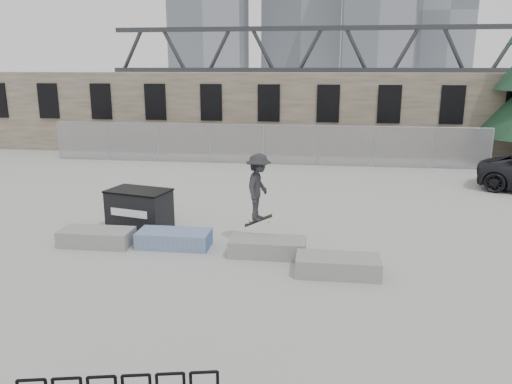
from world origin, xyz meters
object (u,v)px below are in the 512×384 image
at_px(planter_offset, 338,265).
at_px(skateboarder, 258,187).
at_px(dumpster, 139,209).
at_px(planter_center_left, 174,238).
at_px(planter_center_right, 268,246).
at_px(planter_far_left, 97,236).

height_order(planter_offset, skateboarder, skateboarder).
bearing_deg(skateboarder, dumpster, 82.55).
height_order(planter_center_left, planter_center_right, same).
distance_m(planter_center_left, planter_center_right, 2.65).
xyz_separation_m(planter_offset, skateboarder, (-2.14, 1.66, 1.45)).
relative_size(planter_far_left, dumpster, 0.97).
distance_m(planter_center_right, planter_offset, 2.09).
bearing_deg(planter_far_left, planter_center_right, -1.69).
bearing_deg(planter_far_left, skateboarder, 6.11).
height_order(planter_far_left, dumpster, dumpster).
distance_m(planter_center_right, skateboarder, 1.61).
distance_m(planter_center_left, planter_offset, 4.65).
bearing_deg(dumpster, planter_center_right, -9.18).
xyz_separation_m(planter_center_left, planter_center_right, (2.64, -0.29, 0.00)).
xyz_separation_m(planter_far_left, planter_center_left, (2.19, 0.15, 0.00)).
distance_m(planter_center_left, dumpster, 2.13).
xyz_separation_m(planter_far_left, planter_center_right, (4.83, -0.14, 0.00)).
bearing_deg(skateboarder, planter_offset, -119.00).
bearing_deg(planter_center_right, planter_center_left, 173.62).
bearing_deg(planter_center_left, planter_offset, -16.65).
distance_m(planter_center_left, skateboarder, 2.75).
height_order(planter_center_right, skateboarder, skateboarder).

